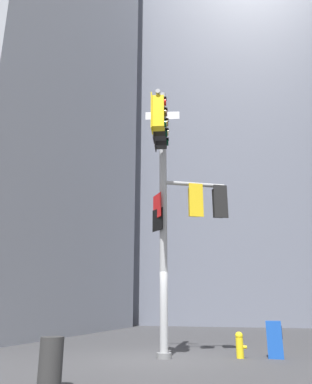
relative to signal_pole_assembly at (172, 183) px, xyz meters
The scene contains 6 objects.
ground 5.32m from the signal_pole_assembly, 140.43° to the left, with size 120.00×120.00×0.00m, color #38383A.
building_mid_block 29.51m from the signal_pole_assembly, 89.86° to the left, with size 17.91×17.91×36.90m, color slate.
signal_pole_assembly is the anchor object (origin of this frame).
fire_hydrant 5.31m from the signal_pole_assembly, 30.07° to the left, with size 0.33×0.23×0.74m.
newspaper_box 5.66m from the signal_pole_assembly, 24.80° to the left, with size 0.45×0.36×1.05m.
trash_bin 6.66m from the signal_pole_assembly, 106.60° to the right, with size 0.44×0.44×0.93m, color #2D2D2D.
Camera 1 is at (3.14, -11.43, 1.50)m, focal length 34.77 mm.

